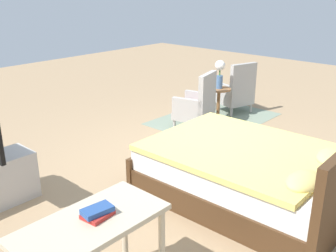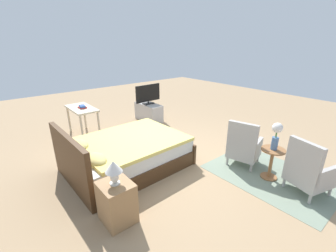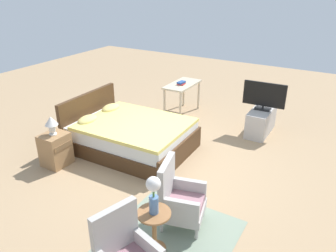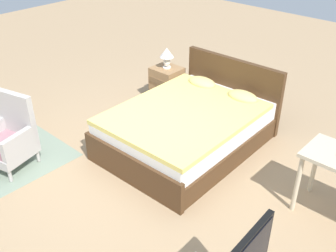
% 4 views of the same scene
% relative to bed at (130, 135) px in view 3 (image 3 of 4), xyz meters
% --- Properties ---
extents(ground_plane, '(16.00, 16.00, 0.00)m').
position_rel_bed_xyz_m(ground_plane, '(-0.15, -0.91, -0.30)').
color(ground_plane, '#A38460').
extents(floor_rug, '(2.10, 1.50, 0.01)m').
position_rel_bed_xyz_m(floor_rug, '(-1.93, -1.87, -0.29)').
color(floor_rug, gray).
rests_on(floor_rug, ground_plane).
extents(bed, '(1.61, 2.18, 0.96)m').
position_rel_bed_xyz_m(bed, '(0.00, 0.00, 0.00)').
color(bed, '#472D19').
rests_on(bed, ground_plane).
extents(armchair_by_window_right, '(0.66, 0.66, 0.92)m').
position_rel_bed_xyz_m(armchair_by_window_right, '(-1.36, -1.81, 0.08)').
color(armchair_by_window_right, '#ADA8A3').
rests_on(armchair_by_window_right, floor_rug).
extents(side_table, '(0.40, 0.40, 0.56)m').
position_rel_bed_xyz_m(side_table, '(-1.93, -1.79, 0.06)').
color(side_table, '#936038').
rests_on(side_table, ground_plane).
extents(flower_vase, '(0.17, 0.17, 0.48)m').
position_rel_bed_xyz_m(flower_vase, '(-1.93, -1.79, 0.56)').
color(flower_vase, '#4C709E').
rests_on(flower_vase, side_table).
extents(nightstand, '(0.44, 0.41, 0.58)m').
position_rel_bed_xyz_m(nightstand, '(-1.12, 0.77, -0.01)').
color(nightstand, '#997047').
rests_on(nightstand, ground_plane).
extents(table_lamp, '(0.22, 0.22, 0.33)m').
position_rel_bed_xyz_m(table_lamp, '(-1.12, 0.77, 0.50)').
color(table_lamp, silver).
rests_on(table_lamp, nightstand).
extents(tv_stand, '(0.96, 0.40, 0.53)m').
position_rel_bed_xyz_m(tv_stand, '(1.99, -1.94, -0.04)').
color(tv_stand, '#B7B2AD').
rests_on(tv_stand, ground_plane).
extents(tv_flatscreen, '(0.21, 0.86, 0.58)m').
position_rel_bed_xyz_m(tv_flatscreen, '(1.99, -1.94, 0.53)').
color(tv_flatscreen, black).
rests_on(tv_flatscreen, tv_stand).
extents(vanity_desk, '(1.04, 0.52, 0.74)m').
position_rel_bed_xyz_m(vanity_desk, '(2.10, 0.01, 0.33)').
color(vanity_desk, beige).
rests_on(vanity_desk, ground_plane).
extents(book_stack, '(0.22, 0.18, 0.07)m').
position_rel_bed_xyz_m(book_stack, '(2.04, 0.00, 0.48)').
color(book_stack, '#AD2823').
rests_on(book_stack, vanity_desk).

